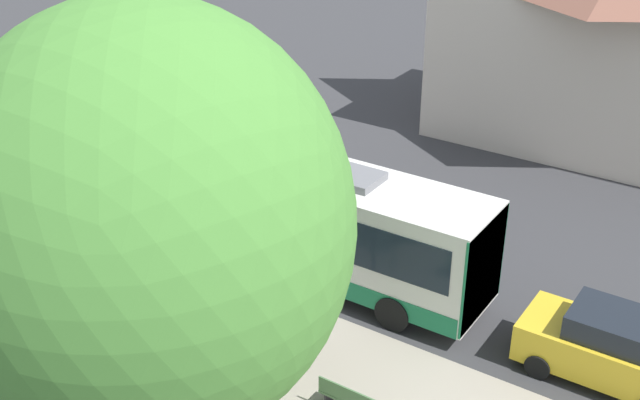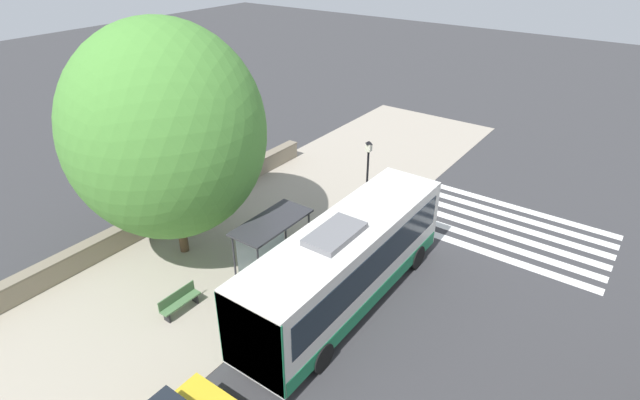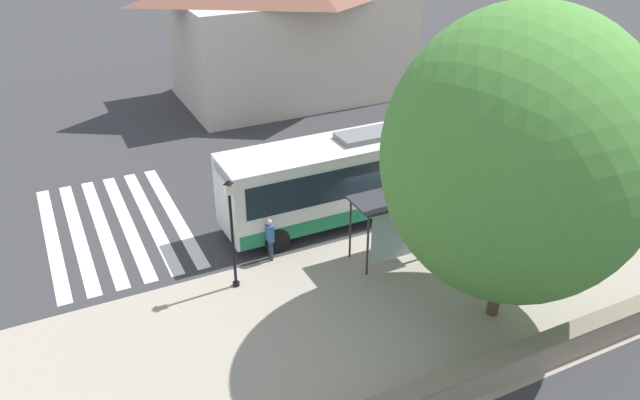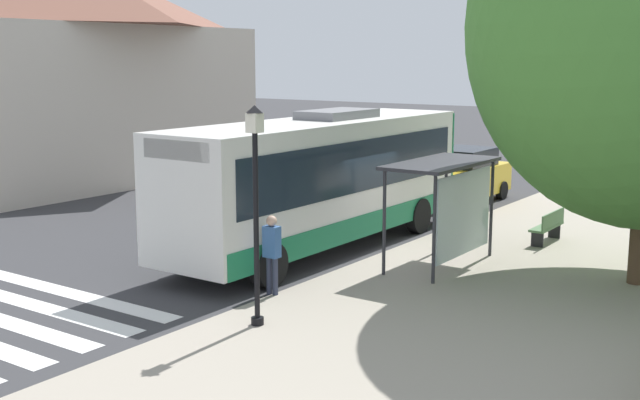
% 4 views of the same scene
% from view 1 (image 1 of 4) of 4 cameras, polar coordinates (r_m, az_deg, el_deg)
% --- Properties ---
extents(ground_plane, '(120.00, 120.00, 0.00)m').
position_cam_1_polar(ground_plane, '(22.65, -1.54, -7.30)').
color(ground_plane, '#353538').
rests_on(ground_plane, ground).
extents(sidewalk_plaza, '(9.00, 44.00, 0.02)m').
position_cam_1_polar(sidewalk_plaza, '(19.91, -9.17, -13.33)').
color(sidewalk_plaza, '#9E9384').
rests_on(sidewalk_plaza, ground).
extents(crosswalk_stripes, '(9.00, 5.25, 0.01)m').
position_cam_1_polar(crosswalk_stripes, '(31.16, -10.09, 2.48)').
color(crosswalk_stripes, silver).
rests_on(crosswalk_stripes, ground).
extents(background_building, '(8.43, 13.96, 8.94)m').
position_cam_1_polar(background_building, '(33.70, 21.03, 11.30)').
color(background_building, beige).
rests_on(background_building, ground).
extents(bus, '(2.63, 10.27, 3.58)m').
position_cam_1_polar(bus, '(22.97, -0.13, -1.33)').
color(bus, silver).
rests_on(bus, ground).
extents(bus_shelter, '(1.56, 3.39, 2.52)m').
position_cam_1_polar(bus_shelter, '(20.33, -5.05, -4.86)').
color(bus_shelter, '#2D2D33').
rests_on(bus_shelter, ground).
extents(pedestrian, '(0.34, 0.23, 1.71)m').
position_cam_1_polar(pedestrian, '(24.55, -9.99, -2.04)').
color(pedestrian, '#2D3347').
rests_on(pedestrian, ground).
extents(bench, '(0.40, 1.64, 0.88)m').
position_cam_1_polar(bench, '(18.76, 2.28, -14.04)').
color(bench, '#4C7247').
rests_on(bench, ground).
extents(street_lamp_near, '(0.28, 0.28, 4.09)m').
position_cam_1_polar(street_lamp_near, '(24.41, -14.75, 1.05)').
color(street_lamp_near, black).
rests_on(street_lamp_near, ground).
extents(shade_tree, '(7.80, 7.80, 9.86)m').
position_cam_1_polar(shade_tree, '(15.34, -12.02, -1.72)').
color(shade_tree, brown).
rests_on(shade_tree, ground).
extents(parked_car_behind_bus, '(1.99, 4.13, 1.86)m').
position_cam_1_polar(parked_car_behind_bus, '(20.73, 19.85, -9.80)').
color(parked_car_behind_bus, gold).
rests_on(parked_car_behind_bus, ground).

